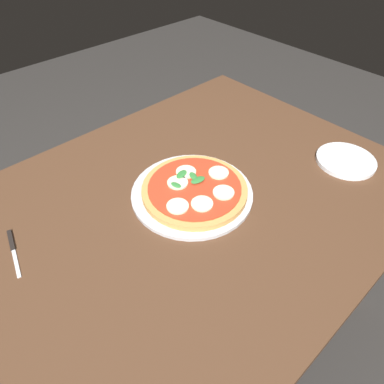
{
  "coord_description": "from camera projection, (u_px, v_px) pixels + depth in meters",
  "views": [
    {
      "loc": [
        -0.42,
        -0.55,
        1.44
      ],
      "look_at": [
        0.09,
        0.01,
        0.73
      ],
      "focal_mm": 32.72,
      "sensor_mm": 36.0,
      "label": 1
    }
  ],
  "objects": [
    {
      "name": "ground_plane",
      "position": [
        177.0,
        328.0,
        1.48
      ],
      "size": [
        6.0,
        6.0,
        0.0
      ],
      "primitive_type": "plane",
      "color": "#2D2B28"
    },
    {
      "name": "dining_table",
      "position": [
        170.0,
        230.0,
        1.05
      ],
      "size": [
        1.51,
        1.02,
        0.72
      ],
      "color": "#4C301E",
      "rests_on": "ground_plane"
    },
    {
      "name": "serving_tray",
      "position": [
        192.0,
        193.0,
        1.04
      ],
      "size": [
        0.36,
        0.36,
        0.01
      ],
      "primitive_type": "cylinder",
      "color": "silver",
      "rests_on": "dining_table"
    },
    {
      "name": "pizza",
      "position": [
        196.0,
        190.0,
        1.02
      ],
      "size": [
        0.31,
        0.31,
        0.03
      ],
      "color": "tan",
      "rests_on": "serving_tray"
    },
    {
      "name": "plate_white",
      "position": [
        346.0,
        161.0,
        1.15
      ],
      "size": [
        0.19,
        0.19,
        0.01
      ],
      "primitive_type": "cylinder",
      "color": "white",
      "rests_on": "dining_table"
    },
    {
      "name": "knife",
      "position": [
        13.0,
        247.0,
        0.9
      ],
      "size": [
        0.05,
        0.16,
        0.01
      ],
      "color": "black",
      "rests_on": "dining_table"
    }
  ]
}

